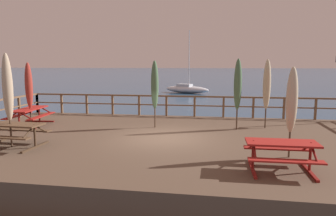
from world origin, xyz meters
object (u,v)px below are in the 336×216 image
object	(u,v)px
picnic_table_back_left	(30,113)
patio_umbrella_short_back	(8,88)
sailboat_distant	(187,89)
patio_umbrella_short_front	(238,85)
patio_umbrella_tall_back_left	(29,86)
patio_umbrella_tall_mid_right	(155,85)
picnic_table_mid_centre	(281,150)
picnic_table_mid_right	(12,130)
patio_umbrella_tall_back_right	(292,100)
patio_umbrella_tall_front	(267,85)

from	to	relation	value
picnic_table_back_left	patio_umbrella_short_back	size ratio (longest dim) A/B	0.72
patio_umbrella_short_back	sailboat_distant	bearing A→B (deg)	84.68
patio_umbrella_short_front	sailboat_distant	bearing A→B (deg)	100.26
picnic_table_back_left	patio_umbrella_short_front	xyz separation A→B (m)	(9.01, 0.55, 1.30)
patio_umbrella_tall_back_left	patio_umbrella_tall_mid_right	bearing A→B (deg)	5.31
picnic_table_mid_centre	patio_umbrella_short_front	size ratio (longest dim) A/B	0.60
picnic_table_mid_right	patio_umbrella_short_front	world-z (taller)	patio_umbrella_short_front
patio_umbrella_short_back	patio_umbrella_short_front	xyz separation A→B (m)	(7.48, 3.95, -0.08)
sailboat_distant	picnic_table_mid_right	bearing A→B (deg)	-95.31
picnic_table_mid_centre	patio_umbrella_tall_mid_right	xyz separation A→B (m)	(-4.26, 4.93, 1.26)
picnic_table_mid_centre	patio_umbrella_tall_mid_right	size ratio (longest dim) A/B	0.62
patio_umbrella_tall_back_left	patio_umbrella_tall_mid_right	world-z (taller)	patio_umbrella_tall_mid_right
picnic_table_mid_right	patio_umbrella_tall_mid_right	xyz separation A→B (m)	(4.03, 3.82, 1.25)
picnic_table_mid_centre	sailboat_distant	world-z (taller)	sailboat_distant
patio_umbrella_short_front	patio_umbrella_tall_back_right	bearing A→B (deg)	-71.01
picnic_table_mid_centre	patio_umbrella_short_back	world-z (taller)	patio_umbrella_short_back
patio_umbrella_tall_back_right	patio_umbrella_tall_mid_right	size ratio (longest dim) A/B	0.92
patio_umbrella_tall_back_left	patio_umbrella_short_front	size ratio (longest dim) A/B	0.95
picnic_table_mid_right	picnic_table_mid_centre	world-z (taller)	same
picnic_table_mid_centre	patio_umbrella_tall_front	xyz separation A→B (m)	(0.41, 5.55, 1.29)
picnic_table_mid_centre	patio_umbrella_tall_back_right	distance (m)	1.76
picnic_table_mid_right	sailboat_distant	xyz separation A→B (m)	(2.77, 29.84, -0.93)
patio_umbrella_tall_back_left	patio_umbrella_short_front	distance (m)	8.95
patio_umbrella_tall_back_right	patio_umbrella_short_front	size ratio (longest dim) A/B	0.90
picnic_table_mid_centre	patio_umbrella_tall_front	distance (m)	5.71
patio_umbrella_short_back	patio_umbrella_short_front	size ratio (longest dim) A/B	1.04
picnic_table_mid_right	picnic_table_mid_centre	distance (m)	8.36
patio_umbrella_short_front	sailboat_distant	world-z (taller)	sailboat_distant
picnic_table_mid_centre	patio_umbrella_tall_mid_right	world-z (taller)	patio_umbrella_tall_mid_right
picnic_table_mid_right	patio_umbrella_tall_front	size ratio (longest dim) A/B	0.73
picnic_table_back_left	picnic_table_mid_right	bearing A→B (deg)	-65.40
picnic_table_back_left	patio_umbrella_short_back	distance (m)	3.97
patio_umbrella_short_back	patio_umbrella_short_front	distance (m)	8.45
picnic_table_mid_right	patio_umbrella_tall_front	world-z (taller)	patio_umbrella_tall_front
picnic_table_mid_right	picnic_table_back_left	world-z (taller)	same
patio_umbrella_short_front	picnic_table_back_left	bearing A→B (deg)	-176.49
picnic_table_mid_right	patio_umbrella_tall_back_left	world-z (taller)	patio_umbrella_tall_back_left
patio_umbrella_short_back	patio_umbrella_tall_back_left	size ratio (longest dim) A/B	1.10
patio_umbrella_tall_mid_right	sailboat_distant	distance (m)	26.14
picnic_table_mid_centre	patio_umbrella_tall_back_left	xyz separation A→B (m)	(-9.74, 4.42, 1.21)
picnic_table_mid_right	patio_umbrella_tall_back_right	size ratio (longest dim) A/B	0.80
patio_umbrella_short_front	sailboat_distant	size ratio (longest dim) A/B	0.38
patio_umbrella_tall_front	sailboat_distant	size ratio (longest dim) A/B	0.38
picnic_table_mid_centre	picnic_table_back_left	distance (m)	10.79
patio_umbrella_tall_back_left	sailboat_distant	bearing A→B (deg)	80.93
picnic_table_mid_right	patio_umbrella_tall_back_right	bearing A→B (deg)	1.13
patio_umbrella_tall_back_right	patio_umbrella_tall_front	world-z (taller)	patio_umbrella_tall_front
patio_umbrella_tall_front	patio_umbrella_short_front	size ratio (longest dim) A/B	0.99
picnic_table_mid_right	patio_umbrella_tall_back_left	size ratio (longest dim) A/B	0.76
patio_umbrella_tall_front	sailboat_distant	xyz separation A→B (m)	(-5.92, 25.40, -2.21)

